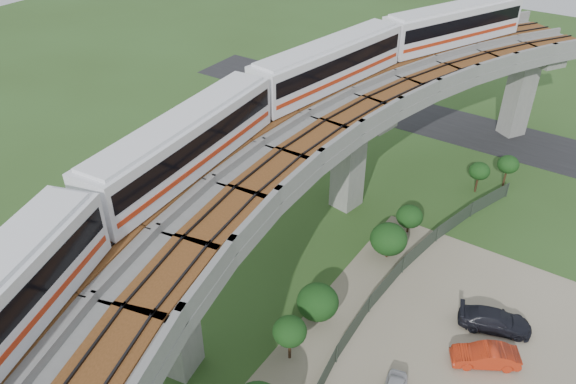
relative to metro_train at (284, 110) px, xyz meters
name	(u,v)px	position (x,y,z in m)	size (l,w,h in m)	color
ground	(268,266)	(-0.37, -1.74, -12.31)	(160.00, 160.00, 0.00)	#325020
dirt_lot	(435,369)	(13.63, -3.74, -12.29)	(18.00, 26.00, 0.04)	gray
asphalt_road	(423,118)	(-0.37, 28.26, -12.29)	(60.00, 8.00, 0.03)	#232326
viaduct	(314,180)	(3.47, -1.74, -3.26)	(19.58, 73.98, 11.40)	#99968E
metro_train	(284,110)	(0.00, 0.00, 0.00)	(11.41, 61.31, 3.64)	white
fence	(387,312)	(9.38, -1.74, -11.56)	(3.87, 38.73, 1.50)	#2D382D
tree_0	(508,164)	(11.11, 19.28, -10.06)	(1.89, 1.89, 3.06)	#382314
tree_1	(479,171)	(9.30, 16.87, -10.14)	(1.83, 1.83, 2.95)	#382314
tree_2	(410,216)	(6.65, 7.98, -10.74)	(2.14, 2.14, 2.48)	#382314
tree_3	(389,239)	(6.59, 4.18, -10.56)	(2.81, 2.81, 2.95)	#382314
tree_4	(318,302)	(5.60, -4.45, -10.50)	(2.77, 2.77, 2.99)	#382314
tree_5	(290,331)	(5.76, -7.99, -9.92)	(2.11, 2.11, 3.30)	#382314
car_red	(485,356)	(15.96, -1.68, -11.60)	(1.42, 4.08, 1.34)	#B02810
car_dark	(495,320)	(15.59, 1.55, -11.59)	(1.89, 4.65, 1.35)	black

